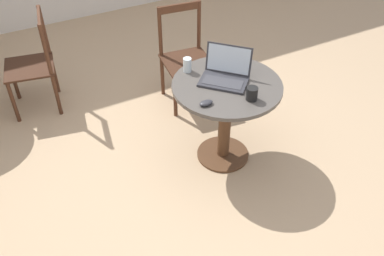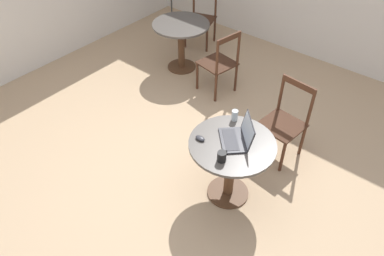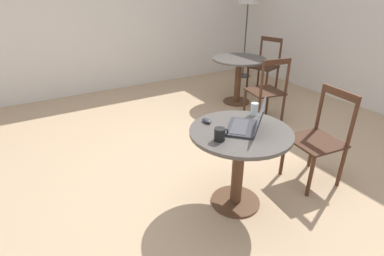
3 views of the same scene
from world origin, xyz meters
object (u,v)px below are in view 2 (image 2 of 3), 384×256
(cafe_table_near, at_px, (231,156))
(drinking_glass, at_px, (235,115))
(mug, at_px, (222,156))
(chair_mid_front, at_px, (220,64))
(cafe_table_mid, at_px, (181,35))
(laptop, at_px, (237,137))
(mouse, at_px, (200,138))
(chair_mid_right, at_px, (201,18))
(chair_near_right, at_px, (284,122))

(cafe_table_near, bearing_deg, drinking_glass, 31.81)
(mug, bearing_deg, chair_mid_front, 36.31)
(cafe_table_mid, bearing_deg, laptop, -127.23)
(mouse, xyz_separation_m, drinking_glass, (0.44, -0.08, 0.04))
(chair_mid_front, height_order, mug, chair_mid_front)
(cafe_table_near, bearing_deg, mug, -168.41)
(mug, bearing_deg, chair_mid_right, 41.17)
(mug, height_order, drinking_glass, drinking_glass)
(chair_mid_front, xyz_separation_m, drinking_glass, (-1.13, -0.99, 0.33))
(cafe_table_near, height_order, drinking_glass, drinking_glass)
(chair_mid_front, height_order, mouse, chair_mid_front)
(chair_mid_right, relative_size, mug, 7.57)
(cafe_table_mid, height_order, drinking_glass, drinking_glass)
(cafe_table_mid, height_order, laptop, laptop)
(mug, distance_m, drinking_glass, 0.58)
(chair_near_right, bearing_deg, mouse, 160.50)
(cafe_table_near, distance_m, mug, 0.33)
(drinking_glass, bearing_deg, chair_near_right, -25.59)
(mouse, relative_size, mug, 0.82)
(cafe_table_mid, xyz_separation_m, chair_near_right, (-0.69, -2.09, -0.10))
(mouse, bearing_deg, drinking_glass, -10.62)
(cafe_table_near, xyz_separation_m, drinking_glass, (0.29, 0.18, 0.23))
(cafe_table_near, height_order, laptop, laptop)
(cafe_table_mid, distance_m, drinking_glass, 2.22)
(cafe_table_mid, height_order, mouse, mouse)
(chair_mid_right, bearing_deg, cafe_table_mid, -162.57)
(cafe_table_near, distance_m, cafe_table_mid, 2.53)
(cafe_table_mid, height_order, chair_near_right, chair_near_right)
(chair_mid_right, bearing_deg, mouse, -142.02)
(chair_mid_right, relative_size, mouse, 9.20)
(chair_mid_front, height_order, drinking_glass, chair_mid_front)
(mouse, distance_m, mug, 0.33)
(cafe_table_near, relative_size, cafe_table_mid, 1.00)
(cafe_table_near, height_order, cafe_table_mid, same)
(chair_near_right, xyz_separation_m, laptop, (-0.83, 0.09, 0.32))
(chair_mid_front, bearing_deg, mug, -143.69)
(chair_near_right, height_order, chair_mid_right, same)
(cafe_table_mid, height_order, chair_mid_right, chair_mid_right)
(cafe_table_near, height_order, mouse, mouse)
(cafe_table_mid, relative_size, chair_mid_front, 0.90)
(mug, bearing_deg, drinking_glass, 23.38)
(mouse, height_order, mug, mug)
(chair_near_right, relative_size, laptop, 2.10)
(cafe_table_mid, xyz_separation_m, chair_mid_right, (0.80, 0.25, -0.10))
(chair_near_right, distance_m, mouse, 1.14)
(chair_mid_right, bearing_deg, mug, -138.83)
(chair_mid_right, xyz_separation_m, drinking_glass, (-2.08, -2.05, 0.33))
(chair_near_right, bearing_deg, chair_mid_right, 57.61)
(chair_near_right, bearing_deg, chair_mid_front, 67.32)
(cafe_table_near, bearing_deg, cafe_table_mid, 51.61)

